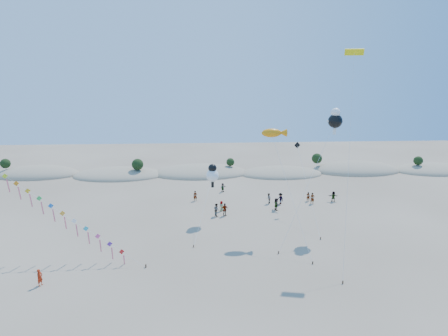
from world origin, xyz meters
TOP-DOWN VIEW (x-y plane):
  - ground at (0.00, 0.00)m, footprint 160.00×160.00m
  - dune_ridge at (1.06, 45.14)m, footprint 145.30×11.49m
  - fish_kite at (9.18, 17.26)m, footprint 4.20×10.23m
  - cartoon_kite_low at (1.75, 20.71)m, footprint 3.33×9.34m
  - cartoon_kite_high at (16.94, 18.30)m, footprint 9.32×9.10m
  - parafoil_kite at (16.92, 13.89)m, footprint 4.58×10.92m
  - dark_kite at (14.24, 21.99)m, footprint 0.96×11.94m
  - flyer_foreground at (-14.82, 5.10)m, footprint 0.59×0.71m
  - beachgoers at (9.49, 25.70)m, footprint 22.51×12.31m

SIDE VIEW (x-z plane):
  - ground at x=0.00m, z-range 0.00..0.00m
  - dune_ridge at x=1.06m, z-range -2.67..2.90m
  - flyer_foreground at x=-14.82m, z-range 0.00..1.65m
  - beachgoers at x=9.49m, z-range -0.07..1.76m
  - cartoon_kite_low at x=1.75m, z-range 2.52..10.29m
  - dark_kite at x=14.24m, z-range 1.81..11.61m
  - fish_kite at x=9.18m, z-range 5.87..18.75m
  - cartoon_kite_high at x=16.94m, z-range 6.18..21.39m
  - parafoil_kite at x=16.92m, z-range 9.97..31.88m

